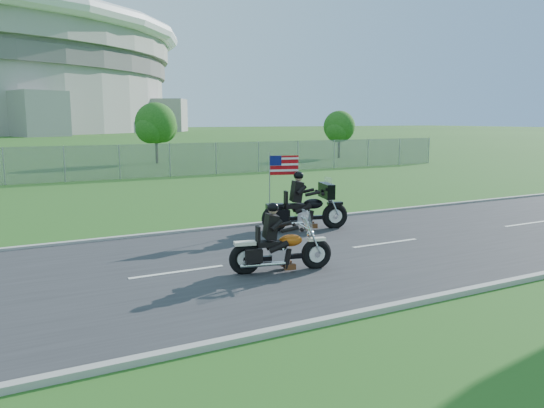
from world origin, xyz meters
TOP-DOWN VIEW (x-y plane):
  - ground at (0.00, 0.00)m, footprint 420.00×420.00m
  - road at (0.00, 0.00)m, footprint 120.00×8.00m
  - curb_north at (0.00, 4.05)m, footprint 120.00×0.18m
  - curb_south at (0.00, -4.05)m, footprint 120.00×0.18m
  - fence at (-5.00, 20.00)m, footprint 60.00×0.03m
  - tree_fence_near at (6.04, 30.04)m, footprint 3.52×3.28m
  - tree_fence_far at (22.04, 28.03)m, footprint 3.08×2.87m
  - motorcycle_lead at (0.09, -0.99)m, footprint 2.40×0.93m
  - motorcycle_follow at (2.99, 2.66)m, footprint 2.76×1.23m

SIDE VIEW (x-z plane):
  - ground at x=0.00m, z-range 0.00..0.00m
  - road at x=0.00m, z-range 0.00..0.04m
  - curb_north at x=0.00m, z-range -0.01..0.11m
  - curb_south at x=0.00m, z-range -0.01..0.11m
  - motorcycle_lead at x=0.09m, z-range -0.30..1.33m
  - motorcycle_follow at x=2.99m, z-range -0.53..1.81m
  - fence at x=-5.00m, z-range 0.00..2.00m
  - tree_fence_far at x=22.04m, z-range 0.54..4.74m
  - tree_fence_near at x=6.04m, z-range 0.60..5.35m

